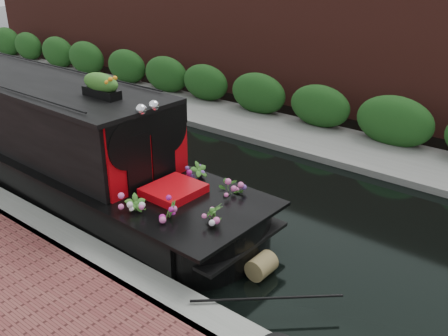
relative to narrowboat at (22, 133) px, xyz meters
The scene contains 7 objects.
ground 4.79m from the narrowboat, 22.09° to the left, with size 80.00×80.00×0.00m, color black.
near_bank_coping 4.71m from the narrowboat, 19.36° to the right, with size 40.00×0.60×0.50m, color gray.
far_bank_path 7.44m from the narrowboat, 53.87° to the left, with size 40.00×2.40×0.34m, color slate.
far_hedge 8.18m from the narrowboat, 57.61° to the left, with size 40.00×1.10×2.80m, color #1A4517.
far_brick_wall 10.01m from the narrowboat, 64.09° to the left, with size 40.00×1.00×8.00m, color #50211B.
narrowboat is the anchor object (origin of this frame).
rope_fender 7.00m from the narrowboat, ahead, with size 0.37×0.37×0.46m, color olive.
Camera 1 is at (6.40, -7.42, 4.92)m, focal length 40.00 mm.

